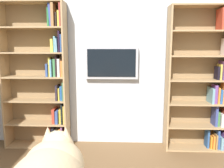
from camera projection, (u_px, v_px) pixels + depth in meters
The scene contains 4 objects.
wall_back at pixel (117, 53), 3.31m from camera, with size 4.52×0.06×2.70m, color silver.
bookshelf_left at pixel (207, 82), 3.16m from camera, with size 0.89×0.28×1.99m.
bookshelf_right at pixel (43, 77), 3.25m from camera, with size 0.90×0.28×2.05m.
wall_mounted_tv at pixel (112, 63), 3.26m from camera, with size 0.76×0.07×0.46m.
Camera 1 is at (-0.07, 1.11, 1.44)m, focal length 36.60 mm.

